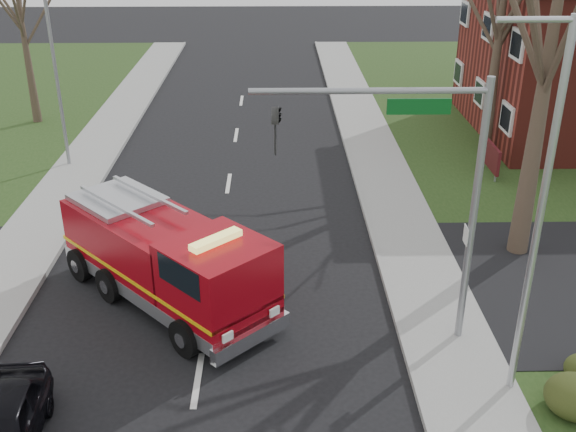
{
  "coord_description": "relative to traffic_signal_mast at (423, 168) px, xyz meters",
  "views": [
    {
      "loc": [
        1.87,
        -12.66,
        10.26
      ],
      "look_at": [
        2.22,
        4.75,
        2.0
      ],
      "focal_mm": 42.0,
      "sensor_mm": 36.0,
      "label": 1
    }
  ],
  "objects": [
    {
      "name": "ground",
      "position": [
        -5.21,
        -1.5,
        -4.71
      ],
      "size": [
        120.0,
        120.0,
        0.0
      ],
      "primitive_type": "plane",
      "color": "black",
      "rests_on": "ground"
    },
    {
      "name": "sidewalk_right",
      "position": [
        0.99,
        -1.5,
        -4.63
      ],
      "size": [
        2.4,
        80.0,
        0.15
      ],
      "primitive_type": "cube",
      "color": "gray",
      "rests_on": "ground"
    },
    {
      "name": "health_center_sign",
      "position": [
        5.29,
        11.0,
        -3.83
      ],
      "size": [
        0.12,
        2.0,
        1.4
      ],
      "color": "#461014",
      "rests_on": "ground"
    },
    {
      "name": "bare_tree_near",
      "position": [
        4.29,
        4.5,
        2.71
      ],
      "size": [
        6.0,
        6.0,
        12.0
      ],
      "color": "#3D2E24",
      "rests_on": "ground"
    },
    {
      "name": "bare_tree_far",
      "position": [
        5.79,
        13.5,
        1.78
      ],
      "size": [
        5.25,
        5.25,
        10.5
      ],
      "color": "#3D2E24",
      "rests_on": "ground"
    },
    {
      "name": "bare_tree_left",
      "position": [
        -15.21,
        18.5,
        0.86
      ],
      "size": [
        4.5,
        4.5,
        9.0
      ],
      "color": "#3D2E24",
      "rests_on": "ground"
    },
    {
      "name": "traffic_signal_mast",
      "position": [
        0.0,
        0.0,
        0.0
      ],
      "size": [
        5.29,
        0.18,
        6.8
      ],
      "color": "gray",
      "rests_on": "ground"
    },
    {
      "name": "streetlight_pole",
      "position": [
        1.93,
        -2.0,
        -0.16
      ],
      "size": [
        1.48,
        0.16,
        8.4
      ],
      "color": "#B7BABF",
      "rests_on": "ground"
    },
    {
      "name": "utility_pole_far",
      "position": [
        -12.01,
        12.5,
        -1.21
      ],
      "size": [
        0.14,
        0.14,
        7.0
      ],
      "primitive_type": "cylinder",
      "color": "gray",
      "rests_on": "ground"
    },
    {
      "name": "fire_engine",
      "position": [
        -6.32,
        1.96,
        -3.43
      ],
      "size": [
        6.54,
        6.7,
        2.82
      ],
      "rotation": [
        0.0,
        0.0,
        0.76
      ],
      "color": "maroon",
      "rests_on": "ground"
    },
    {
      "name": "parked_car_maroon",
      "position": [
        -8.91,
        -3.66,
        -4.09
      ],
      "size": [
        1.73,
        3.73,
        1.24
      ],
      "primitive_type": "imported",
      "rotation": [
        0.0,
        0.0,
        0.08
      ],
      "color": "black",
      "rests_on": "ground"
    }
  ]
}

